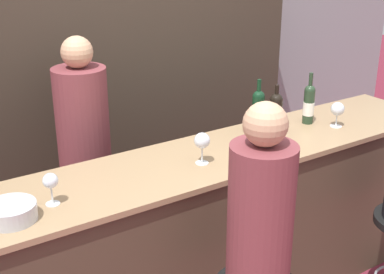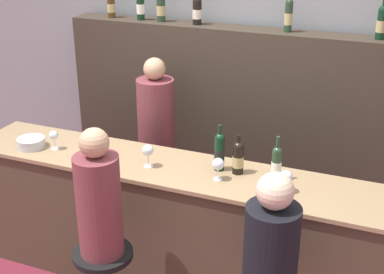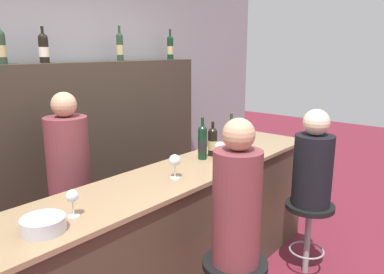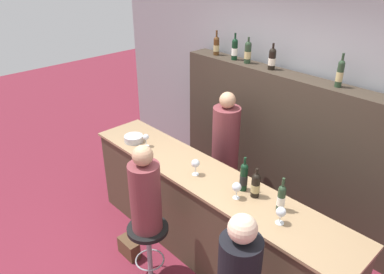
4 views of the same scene
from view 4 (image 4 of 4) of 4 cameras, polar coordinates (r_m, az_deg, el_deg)
ground_plane at (r=4.14m, az=-0.60°, el=-19.19°), size 16.00×16.00×0.00m
wall_back at (r=4.57m, az=15.74°, el=4.29°), size 6.40×0.05×2.60m
bar_counter at (r=3.94m, az=2.33°, el=-12.16°), size 3.11×0.58×1.01m
back_bar_cabinet at (r=4.57m, az=13.56°, el=-1.32°), size 2.92×0.28×1.75m
wine_bottle_counter_0 at (r=3.41m, az=7.90°, el=-6.00°), size 0.07×0.07×0.34m
wine_bottle_counter_1 at (r=3.36m, az=9.67°, el=-7.21°), size 0.08×0.08×0.29m
wine_bottle_counter_2 at (r=3.23m, az=13.44°, el=-8.97°), size 0.07×0.07×0.32m
wine_bottle_backbar_0 at (r=4.86m, az=3.73°, el=13.74°), size 0.07×0.07×0.31m
wine_bottle_backbar_1 at (r=4.66m, az=6.52°, el=13.19°), size 0.07×0.07×0.32m
wine_bottle_backbar_2 at (r=4.53m, az=8.50°, el=12.67°), size 0.08×0.08×0.31m
wine_bottle_backbar_3 at (r=4.34m, az=12.11°, el=11.60°), size 0.08×0.08×0.29m
wine_bottle_backbar_4 at (r=3.95m, az=21.63°, el=9.02°), size 0.07×0.07×0.34m
wine_glass_0 at (r=4.15m, az=-7.03°, el=-0.07°), size 0.07×0.07×0.15m
wine_glass_1 at (r=3.61m, az=0.53°, el=-4.10°), size 0.08×0.08×0.17m
wine_glass_2 at (r=3.32m, az=6.83°, el=-7.63°), size 0.08×0.08×0.16m
wine_glass_3 at (r=3.11m, az=13.40°, el=-11.09°), size 0.08×0.08×0.15m
metal_bowl at (r=4.30m, az=-8.88°, el=-0.24°), size 0.21×0.21×0.07m
bar_stool_left at (r=3.75m, az=-6.67°, el=-14.99°), size 0.40×0.40×0.62m
guest_seated_left at (r=3.42m, az=-7.14°, el=-8.53°), size 0.29×0.29×0.87m
guest_seated_right at (r=2.83m, az=7.27°, el=-18.89°), size 0.31×0.31×0.79m
bartender at (r=4.50m, az=5.02°, el=-3.30°), size 0.32×0.32×1.57m
handbag at (r=4.25m, az=-9.59°, el=-16.31°), size 0.26×0.12×0.20m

